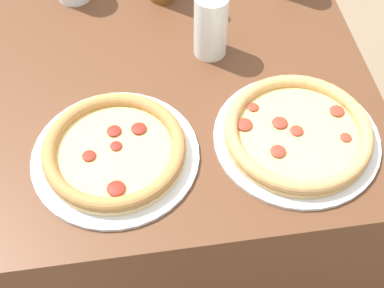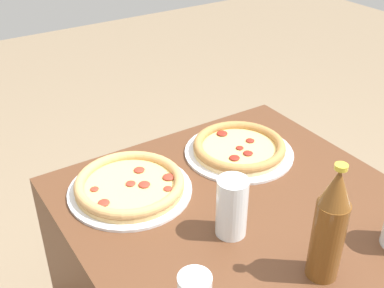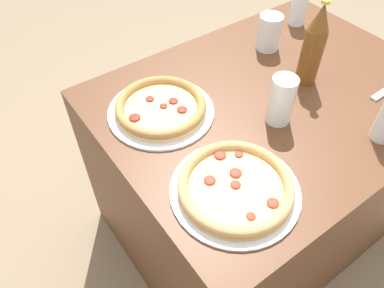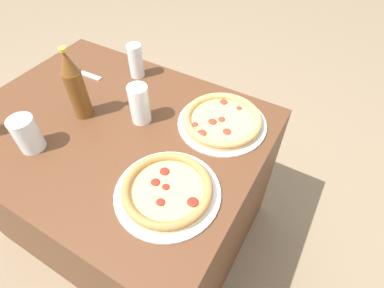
# 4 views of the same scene
# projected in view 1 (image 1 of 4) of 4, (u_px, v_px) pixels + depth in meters

# --- Properties ---
(ground_plane) EXTENTS (8.00, 8.00, 0.00)m
(ground_plane) POSITION_uv_depth(u_px,v_px,m) (176.00, 195.00, 1.83)
(ground_plane) COLOR #847056
(table) EXTENTS (1.11, 0.84, 0.73)m
(table) POSITION_uv_depth(u_px,v_px,m) (173.00, 128.00, 1.54)
(table) COLOR #56331E
(table) RESTS_ON ground_plane
(pizza_margherita) EXTENTS (0.33, 0.33, 0.04)m
(pizza_margherita) POSITION_uv_depth(u_px,v_px,m) (298.00, 133.00, 1.04)
(pizza_margherita) COLOR silver
(pizza_margherita) RESTS_ON table
(pizza_pepperoni) EXTENTS (0.32, 0.32, 0.04)m
(pizza_pepperoni) POSITION_uv_depth(u_px,v_px,m) (115.00, 151.00, 1.01)
(pizza_pepperoni) COLOR silver
(pizza_pepperoni) RESTS_ON table
(glass_orange_juice) EXTENTS (0.07, 0.07, 0.15)m
(glass_orange_juice) POSITION_uv_depth(u_px,v_px,m) (211.00, 28.00, 1.15)
(glass_orange_juice) COLOR white
(glass_orange_juice) RESTS_ON table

